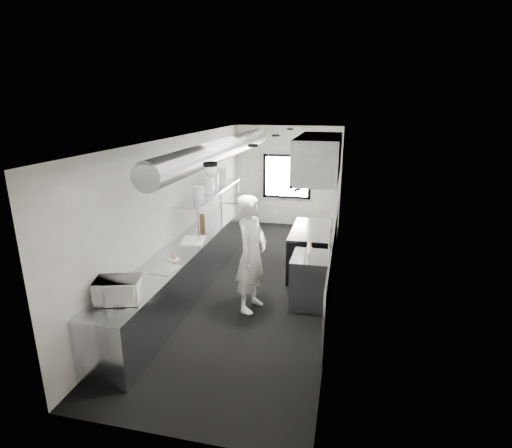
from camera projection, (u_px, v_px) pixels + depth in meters
The scene contains 35 objects.
floor at pixel (255, 281), 8.01m from camera, with size 3.00×8.00×0.01m, color black.
ceiling at pixel (255, 138), 7.19m from camera, with size 3.00×8.00×0.01m, color beige.
wall_back at pixel (287, 176), 11.33m from camera, with size 3.00×0.02×2.80m, color silver.
wall_front at pixel (161, 321), 3.87m from camera, with size 3.00×0.02×2.80m, color silver.
wall_left at pixel (181, 209), 7.92m from camera, with size 0.02×8.00×2.80m, color silver.
wall_right at pixel (336, 218), 7.28m from camera, with size 0.02×8.00×2.80m, color silver.
wall_cladding at pixel (333, 256), 7.81m from camera, with size 0.03×5.50×1.10m, color #979CA5.
hvac_duct at pixel (224, 149), 7.79m from camera, with size 0.40×0.40×6.40m, color gray.
service_window at pixel (287, 177), 11.30m from camera, with size 1.36×0.05×1.25m.
exhaust_hood at pixel (319, 158), 7.73m from camera, with size 0.81×2.20×0.88m.
prep_counter at pixel (190, 264), 7.66m from camera, with size 0.70×6.00×0.90m, color #979CA5.
pass_shelf at pixel (212, 192), 8.75m from camera, with size 0.45×3.00×0.68m.
range at pixel (312, 251), 8.30m from camera, with size 0.88×1.60×0.94m.
bottle_station at pixel (310, 280), 6.98m from camera, with size 0.65×0.80×0.90m, color #979CA5.
far_work_table at pixel (241, 214), 11.11m from camera, with size 0.70×1.20×0.90m, color #979CA5.
notice_sheet_a at pixel (331, 227), 6.11m from camera, with size 0.02×0.28×0.38m, color white.
notice_sheet_b at pixel (330, 237), 5.80m from camera, with size 0.02×0.28×0.38m, color white.
line_cook at pixel (252, 254), 6.68m from camera, with size 0.73×0.48×1.99m, color silver.
microwave at pixel (118, 290), 5.26m from camera, with size 0.53×0.40×0.32m, color white.
deli_tub_a at pixel (129, 282), 5.74m from camera, with size 0.15×0.15×0.11m, color #B0BAAC.
deli_tub_b at pixel (120, 288), 5.55m from camera, with size 0.14×0.14×0.10m, color #B0BAAC.
newspaper at pixel (165, 269), 6.29m from camera, with size 0.34×0.43×0.01m, color silver.
small_plate at pixel (174, 259), 6.68m from camera, with size 0.18×0.18×0.01m, color white.
pastry at pixel (174, 257), 6.67m from camera, with size 0.08×0.08×0.08m, color tan.
cutting_board at pixel (193, 240), 7.60m from camera, with size 0.40×0.54×0.02m, color white.
knife_block at pixel (202, 221), 8.45m from camera, with size 0.10×0.22×0.24m, color brown.
plate_stack_a at pixel (199, 193), 7.97m from camera, with size 0.21×0.21×0.25m, color white.
plate_stack_b at pixel (208, 185), 8.48m from camera, with size 0.24×0.24×0.31m, color white.
plate_stack_c at pixel (213, 181), 8.84m from camera, with size 0.25×0.25×0.36m, color white.
plate_stack_d at pixel (222, 176), 9.43m from camera, with size 0.23×0.23×0.36m, color white.
squeeze_bottle_a at pixel (308, 258), 6.53m from camera, with size 0.06×0.06×0.17m, color white.
squeeze_bottle_b at pixel (310, 254), 6.72m from camera, with size 0.05×0.05×0.16m, color white.
squeeze_bottle_c at pixel (310, 252), 6.78m from camera, with size 0.06×0.06×0.18m, color white.
squeeze_bottle_d at pixel (309, 247), 7.00m from camera, with size 0.06×0.06×0.17m, color white.
squeeze_bottle_e at pixel (309, 245), 7.14m from camera, with size 0.05×0.05×0.16m, color white.
Camera 1 is at (1.66, -7.14, 3.42)m, focal length 28.22 mm.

